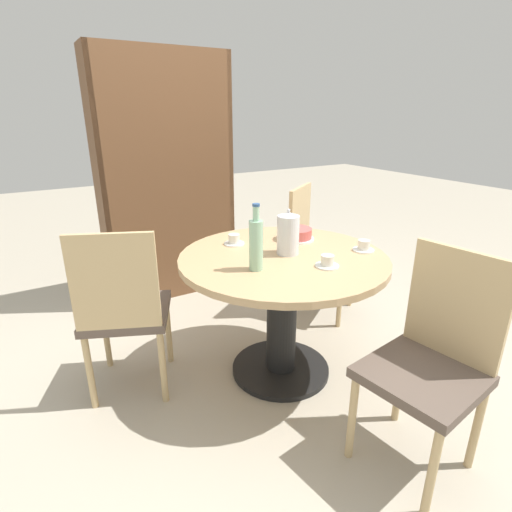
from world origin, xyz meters
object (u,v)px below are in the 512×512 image
(coffee_pot, at_px, (288,233))
(cup_b, at_px, (234,240))
(bookshelf, at_px, (168,178))
(cup_a, at_px, (327,262))
(cake_main, at_px, (295,234))
(chair_a, at_px, (124,309))
(chair_b, at_px, (432,358))
(cup_c, at_px, (364,247))
(water_bottle, at_px, (256,243))
(chair_c, at_px, (316,248))

(coffee_pot, xyz_separation_m, cup_b, (-0.17, 0.29, -0.09))
(bookshelf, height_order, cup_a, bookshelf)
(cake_main, height_order, cup_a, cake_main)
(chair_a, height_order, chair_b, same)
(chair_a, height_order, cup_c, chair_a)
(chair_b, distance_m, water_bottle, 0.90)
(bookshelf, bearing_deg, coffee_pot, 97.20)
(chair_b, relative_size, chair_c, 1.00)
(chair_c, distance_m, cup_c, 0.76)
(chair_a, distance_m, coffee_pot, 0.93)
(chair_a, height_order, water_bottle, water_bottle)
(bookshelf, height_order, cup_c, bookshelf)
(water_bottle, bearing_deg, cup_a, -24.98)
(chair_c, bearing_deg, chair_b, -143.45)
(chair_b, relative_size, cup_b, 7.98)
(chair_b, bearing_deg, cake_main, 169.89)
(chair_a, bearing_deg, water_bottle, 170.46)
(cup_b, bearing_deg, cake_main, -17.02)
(bookshelf, height_order, water_bottle, bookshelf)
(chair_a, relative_size, cup_a, 7.98)
(water_bottle, relative_size, cup_a, 2.75)
(chair_b, relative_size, water_bottle, 2.90)
(chair_a, xyz_separation_m, coffee_pot, (0.82, -0.26, 0.34))
(chair_c, bearing_deg, chair_a, 155.76)
(chair_a, height_order, coffee_pot, coffee_pot)
(cake_main, xyz_separation_m, cup_b, (-0.35, 0.11, -0.01))
(cup_a, bearing_deg, water_bottle, 155.02)
(chair_a, xyz_separation_m, bookshelf, (0.65, 1.11, 0.45))
(coffee_pot, bearing_deg, water_bottle, -157.81)
(bookshelf, relative_size, water_bottle, 5.77)
(coffee_pot, height_order, water_bottle, water_bottle)
(chair_a, relative_size, chair_c, 1.00)
(chair_a, height_order, cake_main, chair_a)
(cake_main, bearing_deg, bookshelf, 106.66)
(chair_a, relative_size, cup_b, 7.98)
(chair_b, xyz_separation_m, cup_b, (-0.31, 1.11, 0.25))
(chair_a, xyz_separation_m, chair_c, (1.44, 0.24, 0.00))
(cake_main, height_order, cup_c, cake_main)
(chair_a, relative_size, chair_b, 1.00)
(cake_main, xyz_separation_m, cup_a, (-0.13, -0.43, -0.01))
(cup_a, xyz_separation_m, cup_c, (0.33, 0.08, 0.00))
(bookshelf, bearing_deg, chair_c, 132.51)
(chair_c, distance_m, cup_b, 0.85)
(chair_c, xyz_separation_m, cup_c, (-0.23, -0.68, 0.25))
(chair_c, bearing_deg, bookshelf, 98.63)
(water_bottle, xyz_separation_m, cup_a, (0.32, -0.15, -0.11))
(coffee_pot, xyz_separation_m, cake_main, (0.18, 0.18, -0.08))
(bookshelf, xyz_separation_m, cake_main, (0.36, -1.19, -0.19))
(cake_main, relative_size, cup_a, 1.90)
(bookshelf, relative_size, cup_a, 15.88)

